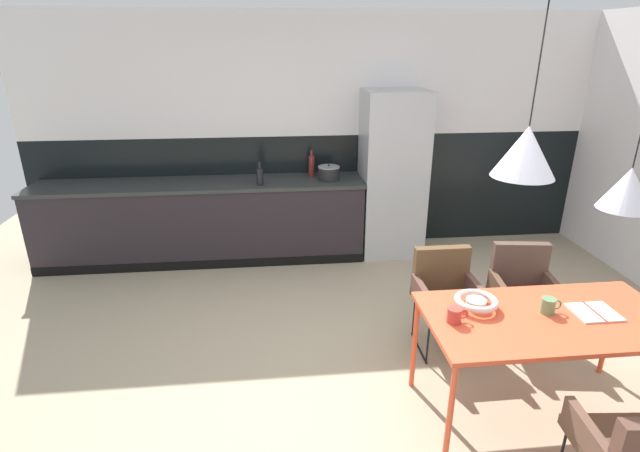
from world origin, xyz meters
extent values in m
plane|color=tan|center=(0.00, 0.00, 0.00)|extent=(8.56, 8.56, 0.00)
cube|color=black|center=(0.00, 2.82, 0.67)|extent=(6.59, 0.12, 1.34)
cube|color=white|center=(0.00, 2.82, 2.01)|extent=(6.59, 0.12, 1.34)
cube|color=#262025|center=(-1.35, 2.46, 0.43)|extent=(3.59, 0.60, 0.87)
cube|color=#2D302F|center=(-1.35, 2.46, 0.89)|extent=(3.62, 0.63, 0.04)
cube|color=black|center=(-1.35, 2.16, 0.05)|extent=(3.59, 0.01, 0.10)
cube|color=#ADAFB2|center=(0.81, 2.46, 0.93)|extent=(0.70, 0.60, 1.87)
cube|color=#E24F2E|center=(1.15, -0.30, 0.74)|extent=(1.55, 0.79, 0.03)
cylinder|color=#E74B2A|center=(0.41, 0.06, 0.36)|extent=(0.04, 0.04, 0.72)
cylinder|color=#E1502D|center=(1.88, 0.06, 0.36)|extent=(0.04, 0.04, 0.72)
cylinder|color=#E55031|center=(0.41, -0.65, 0.36)|extent=(0.04, 0.04, 0.72)
cube|color=brown|center=(1.45, 0.51, 0.40)|extent=(0.54, 0.52, 0.06)
cube|color=brown|center=(1.48, 0.70, 0.62)|extent=(0.46, 0.14, 0.38)
cube|color=brown|center=(1.67, 0.48, 0.50)|extent=(0.11, 0.42, 0.14)
cube|color=brown|center=(1.23, 0.54, 0.50)|extent=(0.11, 0.42, 0.14)
cylinder|color=black|center=(1.62, 0.29, 0.19)|extent=(0.02, 0.02, 0.37)
cylinder|color=black|center=(1.23, 0.34, 0.19)|extent=(0.02, 0.02, 0.37)
cylinder|color=black|center=(1.67, 0.67, 0.19)|extent=(0.02, 0.02, 0.37)
cylinder|color=black|center=(1.28, 0.72, 0.19)|extent=(0.02, 0.02, 0.37)
cylinder|color=black|center=(1.65, 0.48, 0.01)|extent=(0.07, 0.41, 0.02)
cylinder|color=black|center=(1.25, 0.53, 0.01)|extent=(0.07, 0.41, 0.02)
cube|color=brown|center=(1.19, -1.04, 0.42)|extent=(0.52, 0.50, 0.06)
cube|color=brown|center=(0.97, -1.02, 0.52)|extent=(0.09, 0.42, 0.14)
cube|color=brown|center=(0.80, 0.49, 0.42)|extent=(0.48, 0.46, 0.06)
cube|color=brown|center=(0.80, 0.69, 0.63)|extent=(0.46, 0.08, 0.36)
cube|color=brown|center=(1.02, 0.49, 0.52)|extent=(0.05, 0.41, 0.14)
cube|color=brown|center=(0.58, 0.48, 0.52)|extent=(0.05, 0.41, 0.14)
cylinder|color=black|center=(1.00, 0.30, 0.19)|extent=(0.02, 0.02, 0.39)
cylinder|color=black|center=(0.60, 0.29, 0.19)|extent=(0.02, 0.02, 0.39)
cylinder|color=black|center=(1.00, 0.68, 0.19)|extent=(0.02, 0.02, 0.39)
cylinder|color=black|center=(0.60, 0.67, 0.19)|extent=(0.02, 0.02, 0.39)
cylinder|color=black|center=(1.00, 0.49, 0.01)|extent=(0.02, 0.41, 0.02)
cylinder|color=black|center=(0.60, 0.48, 0.01)|extent=(0.02, 0.41, 0.02)
cylinder|color=silver|center=(0.72, -0.15, 0.79)|extent=(0.13, 0.13, 0.06)
torus|color=beige|center=(0.72, -0.15, 0.81)|extent=(0.28, 0.28, 0.04)
cube|color=white|center=(1.38, -0.29, 0.76)|extent=(0.13, 0.23, 0.01)
cube|color=white|center=(1.51, -0.29, 0.76)|extent=(0.13, 0.23, 0.01)
cube|color=#B73833|center=(1.44, -0.29, 0.77)|extent=(0.01, 0.24, 0.00)
cylinder|color=#B23D33|center=(0.52, -0.30, 0.80)|extent=(0.09, 0.09, 0.09)
torus|color=#B23D33|center=(0.58, -0.30, 0.81)|extent=(0.06, 0.01, 0.06)
cylinder|color=#5B8456|center=(1.15, -0.25, 0.80)|extent=(0.09, 0.09, 0.10)
torus|color=#5B8456|center=(1.21, -0.25, 0.81)|extent=(0.07, 0.01, 0.07)
cylinder|color=black|center=(0.08, 2.43, 0.98)|extent=(0.24, 0.24, 0.14)
cylinder|color=gray|center=(0.08, 2.43, 1.05)|extent=(0.24, 0.24, 0.01)
sphere|color=black|center=(0.08, 2.43, 1.07)|extent=(0.02, 0.02, 0.02)
cylinder|color=black|center=(-0.68, 2.30, 1.00)|extent=(0.08, 0.08, 0.18)
cylinder|color=black|center=(-0.68, 2.30, 1.13)|extent=(0.03, 0.03, 0.08)
cylinder|color=maroon|center=(-0.10, 2.63, 1.02)|extent=(0.07, 0.07, 0.23)
cylinder|color=maroon|center=(-0.10, 2.63, 1.17)|extent=(0.03, 0.03, 0.06)
cylinder|color=black|center=(0.84, -0.26, 2.28)|extent=(0.01, 0.01, 0.69)
cone|color=silver|center=(0.84, -0.26, 1.79)|extent=(0.34, 0.34, 0.28)
cone|color=silver|center=(1.46, -0.31, 1.58)|extent=(0.29, 0.29, 0.24)
camera|label=1|loc=(-0.55, -2.73, 2.37)|focal=27.02mm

